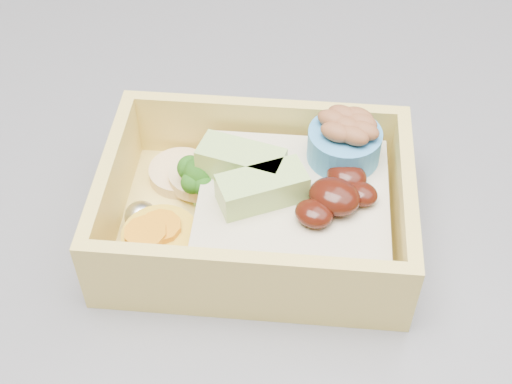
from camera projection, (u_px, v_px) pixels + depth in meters
The scene contains 1 object.
bento_box at pixel (267, 203), 0.41m from camera, with size 0.21×0.18×0.06m.
Camera 1 is at (0.21, -0.40, 1.24)m, focal length 50.00 mm.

